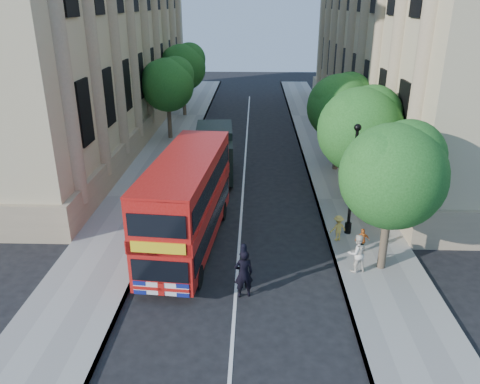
# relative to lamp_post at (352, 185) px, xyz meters

# --- Properties ---
(ground) EXTENTS (120.00, 120.00, 0.00)m
(ground) POSITION_rel_lamp_post_xyz_m (-5.00, -6.00, -2.51)
(ground) COLOR black
(ground) RESTS_ON ground
(pavement_right) EXTENTS (3.50, 80.00, 0.12)m
(pavement_right) POSITION_rel_lamp_post_xyz_m (0.75, 4.00, -2.45)
(pavement_right) COLOR gray
(pavement_right) RESTS_ON ground
(pavement_left) EXTENTS (3.50, 80.00, 0.12)m
(pavement_left) POSITION_rel_lamp_post_xyz_m (-10.75, 4.00, -2.45)
(pavement_left) COLOR gray
(pavement_left) RESTS_ON ground
(building_right) EXTENTS (12.00, 38.00, 18.00)m
(building_right) POSITION_rel_lamp_post_xyz_m (8.80, 18.00, 6.49)
(building_right) COLOR tan
(building_right) RESTS_ON ground
(building_left) EXTENTS (12.00, 38.00, 18.00)m
(building_left) POSITION_rel_lamp_post_xyz_m (-18.80, 18.00, 6.49)
(building_left) COLOR tan
(building_left) RESTS_ON ground
(tree_right_near) EXTENTS (4.00, 4.00, 6.08)m
(tree_right_near) POSITION_rel_lamp_post_xyz_m (0.84, -2.97, 1.74)
(tree_right_near) COLOR #473828
(tree_right_near) RESTS_ON ground
(tree_right_mid) EXTENTS (4.20, 4.20, 6.37)m
(tree_right_mid) POSITION_rel_lamp_post_xyz_m (0.84, 3.03, 1.93)
(tree_right_mid) COLOR #473828
(tree_right_mid) RESTS_ON ground
(tree_right_far) EXTENTS (4.00, 4.00, 6.15)m
(tree_right_far) POSITION_rel_lamp_post_xyz_m (0.84, 9.03, 1.80)
(tree_right_far) COLOR #473828
(tree_right_far) RESTS_ON ground
(tree_left_far) EXTENTS (4.00, 4.00, 6.30)m
(tree_left_far) POSITION_rel_lamp_post_xyz_m (-10.96, 16.03, 1.93)
(tree_left_far) COLOR #473828
(tree_left_far) RESTS_ON ground
(tree_left_back) EXTENTS (4.20, 4.20, 6.65)m
(tree_left_back) POSITION_rel_lamp_post_xyz_m (-10.96, 24.03, 2.20)
(tree_left_back) COLOR #473828
(tree_left_back) RESTS_ON ground
(lamp_post) EXTENTS (0.32, 0.32, 5.16)m
(lamp_post) POSITION_rel_lamp_post_xyz_m (0.00, 0.00, 0.00)
(lamp_post) COLOR black
(lamp_post) RESTS_ON pavement_right
(double_decker_bus) EXTENTS (3.08, 8.91, 4.04)m
(double_decker_bus) POSITION_rel_lamp_post_xyz_m (-7.20, -1.33, -0.28)
(double_decker_bus) COLOR #AD100C
(double_decker_bus) RESTS_ON ground
(box_van) EXTENTS (2.49, 5.41, 3.02)m
(box_van) POSITION_rel_lamp_post_xyz_m (-6.79, 7.55, -1.03)
(box_van) COLOR black
(box_van) RESTS_ON ground
(police_constable) EXTENTS (0.79, 0.61, 1.91)m
(police_constable) POSITION_rel_lamp_post_xyz_m (-4.70, -5.00, -1.55)
(police_constable) COLOR black
(police_constable) RESTS_ON ground
(woman_pedestrian) EXTENTS (0.91, 0.79, 1.60)m
(woman_pedestrian) POSITION_rel_lamp_post_xyz_m (-0.29, -3.31, -1.59)
(woman_pedestrian) COLOR silver
(woman_pedestrian) RESTS_ON pavement_right
(child_a) EXTENTS (0.64, 0.29, 1.07)m
(child_a) POSITION_rel_lamp_post_xyz_m (0.27, -1.72, -1.86)
(child_a) COLOR orange
(child_a) RESTS_ON pavement_right
(child_b) EXTENTS (0.88, 0.70, 1.20)m
(child_b) POSITION_rel_lamp_post_xyz_m (-0.60, -0.73, -1.79)
(child_b) COLOR #F3CC52
(child_b) RESTS_ON pavement_right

